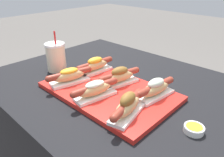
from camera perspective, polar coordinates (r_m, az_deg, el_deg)
patio_table at (r=1.13m, az=3.67°, el=-18.46°), size 1.24×0.86×0.71m
serving_tray at (r=0.87m, az=-0.91°, el=-3.31°), size 0.51×0.33×0.02m
hot_dog_0 at (r=0.92m, az=-11.05°, el=0.72°), size 0.09×0.20×0.07m
hot_dog_1 at (r=0.80m, az=-4.46°, el=-2.84°), size 0.09×0.20×0.07m
hot_dog_2 at (r=0.70m, az=4.09°, el=-7.04°), size 0.09×0.20×0.08m
hot_dog_3 at (r=1.01m, az=-4.41°, el=3.52°), size 0.07×0.20×0.07m
hot_dog_4 at (r=0.89m, az=1.98°, el=0.60°), size 0.09×0.20×0.07m
hot_dog_5 at (r=0.82m, az=11.28°, el=-2.57°), size 0.08×0.20×0.07m
sauce_bowl at (r=0.72m, az=20.62°, el=-12.21°), size 0.06×0.06×0.02m
drink_cup at (r=1.09m, az=-14.43°, el=5.49°), size 0.09×0.09×0.20m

